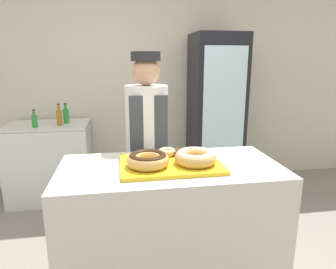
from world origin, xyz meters
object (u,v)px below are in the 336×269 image
(bottle_green_b, at_px, (66,115))
(bottle_green, at_px, (35,120))
(serving_tray, at_px, (171,164))
(donut_mini_center, at_px, (167,152))
(chest_freezer, at_px, (51,161))
(baker_person, at_px, (147,149))
(bottle_amber, at_px, (59,117))
(donut_light_glaze, at_px, (195,157))
(brownie_back_right, at_px, (180,152))
(beverage_fridge, at_px, (216,114))
(brownie_back_left, at_px, (154,154))
(donut_chocolate_glaze, at_px, (148,159))

(bottle_green_b, bearing_deg, bottle_green, -149.83)
(serving_tray, bearing_deg, bottle_green, 127.13)
(donut_mini_center, relative_size, chest_freezer, 0.14)
(chest_freezer, xyz_separation_m, bottle_green_b, (0.21, 0.03, 0.54))
(serving_tray, xyz_separation_m, bottle_green_b, (-0.92, 1.79, 0.02))
(baker_person, relative_size, bottle_amber, 6.82)
(donut_light_glaze, distance_m, baker_person, 0.71)
(brownie_back_right, xyz_separation_m, beverage_fridge, (0.78, 1.60, -0.04))
(donut_light_glaze, relative_size, brownie_back_left, 2.67)
(donut_chocolate_glaze, height_order, bottle_amber, bottle_amber)
(serving_tray, distance_m, bottle_green, 2.02)
(serving_tray, relative_size, donut_mini_center, 5.04)
(serving_tray, height_order, beverage_fridge, beverage_fridge)
(beverage_fridge, bearing_deg, donut_mini_center, -118.51)
(donut_light_glaze, relative_size, bottle_amber, 1.06)
(bottle_green_b, bearing_deg, chest_freezer, -171.09)
(donut_light_glaze, xyz_separation_m, baker_person, (-0.24, 0.65, -0.14))
(donut_light_glaze, xyz_separation_m, beverage_fridge, (0.72, 1.80, -0.07))
(donut_light_glaze, height_order, brownie_back_right, donut_light_glaze)
(donut_chocolate_glaze, xyz_separation_m, bottle_green_b, (-0.77, 1.84, -0.04))
(donut_chocolate_glaze, distance_m, bottle_amber, 1.90)
(donut_light_glaze, height_order, bottle_amber, bottle_amber)
(brownie_back_right, bearing_deg, brownie_back_left, 180.00)
(donut_light_glaze, relative_size, bottle_green, 1.33)
(chest_freezer, relative_size, bottle_amber, 3.70)
(baker_person, bearing_deg, bottle_green_b, 124.94)
(serving_tray, bearing_deg, bottle_green_b, 117.16)
(donut_mini_center, xyz_separation_m, bottle_green_b, (-0.92, 1.64, -0.02))
(serving_tray, height_order, donut_chocolate_glaze, donut_chocolate_glaze)
(beverage_fridge, distance_m, bottle_amber, 1.84)
(brownie_back_right, height_order, baker_person, baker_person)
(serving_tray, height_order, baker_person, baker_person)
(bottle_green_b, bearing_deg, beverage_fridge, -1.28)
(serving_tray, relative_size, baker_person, 0.38)
(serving_tray, height_order, chest_freezer, serving_tray)
(brownie_back_left, relative_size, beverage_fridge, 0.05)
(donut_light_glaze, relative_size, baker_person, 0.16)
(donut_chocolate_glaze, distance_m, brownie_back_right, 0.31)
(donut_chocolate_glaze, height_order, bottle_green, bottle_green)
(donut_chocolate_glaze, height_order, brownie_back_right, donut_chocolate_glaze)
(bottle_green, bearing_deg, serving_tray, -52.87)
(donut_light_glaze, relative_size, bottle_green_b, 1.12)
(donut_chocolate_glaze, height_order, brownie_back_left, donut_chocolate_glaze)
(donut_light_glaze, height_order, baker_person, baker_person)
(donut_light_glaze, relative_size, beverage_fridge, 0.14)
(brownie_back_left, height_order, beverage_fridge, beverage_fridge)
(bottle_amber, bearing_deg, serving_tray, -59.74)
(donut_light_glaze, distance_m, brownie_back_right, 0.21)
(donut_mini_center, height_order, bottle_green_b, bottle_green_b)
(donut_chocolate_glaze, xyz_separation_m, baker_person, (0.06, 0.65, -0.14))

